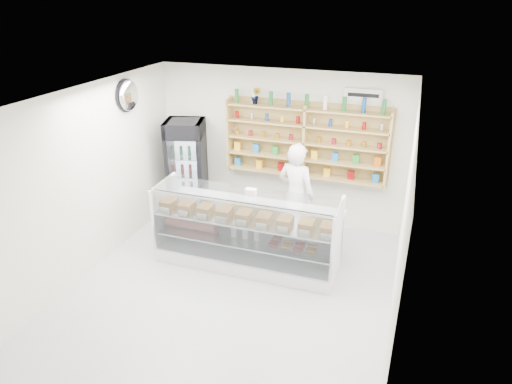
% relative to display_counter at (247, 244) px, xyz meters
% --- Properties ---
extents(room, '(5.00, 5.00, 5.00)m').
position_rel_display_counter_xyz_m(room, '(0.01, -0.76, 1.05)').
color(room, '#B9B9BE').
rests_on(room, ground).
extents(display_counter, '(2.86, 0.85, 1.24)m').
position_rel_display_counter_xyz_m(display_counter, '(0.00, 0.00, 0.00)').
color(display_counter, white).
rests_on(display_counter, floor).
extents(shop_worker, '(0.75, 0.59, 1.80)m').
position_rel_display_counter_xyz_m(shop_worker, '(0.55, 0.88, 0.55)').
color(shop_worker, silver).
rests_on(shop_worker, floor).
extents(drinks_cooler, '(0.83, 0.81, 1.88)m').
position_rel_display_counter_xyz_m(drinks_cooler, '(-1.64, 1.24, 0.60)').
color(drinks_cooler, black).
rests_on(drinks_cooler, floor).
extents(wall_shelving, '(2.84, 0.28, 1.33)m').
position_rel_display_counter_xyz_m(wall_shelving, '(0.51, 1.58, 1.25)').
color(wall_shelving, tan).
rests_on(wall_shelving, back_wall).
extents(potted_plant, '(0.17, 0.14, 0.29)m').
position_rel_display_counter_xyz_m(potted_plant, '(-0.39, 1.58, 2.00)').
color(potted_plant, '#1E6626').
rests_on(potted_plant, wall_shelving).
extents(security_mirror, '(0.15, 0.50, 0.50)m').
position_rel_display_counter_xyz_m(security_mirror, '(-2.16, 0.44, 2.10)').
color(security_mirror, silver).
rests_on(security_mirror, left_wall).
extents(wall_sign, '(0.62, 0.03, 0.20)m').
position_rel_display_counter_xyz_m(wall_sign, '(1.41, 1.71, 2.10)').
color(wall_sign, white).
rests_on(wall_sign, back_wall).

